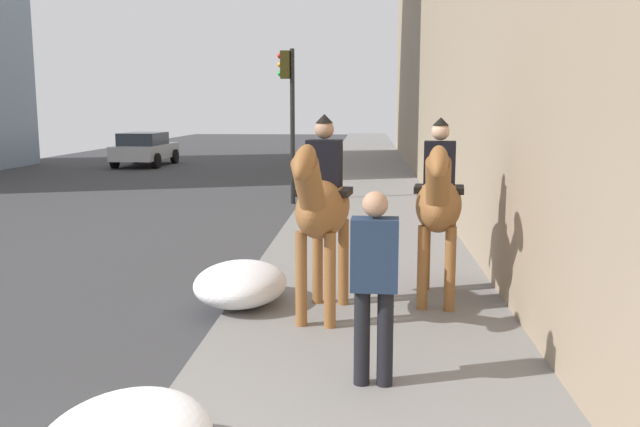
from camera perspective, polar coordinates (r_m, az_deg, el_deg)
mounted_horse_near at (r=7.64m, az=0.17°, el=0.67°), size 2.15×0.75×2.32m
mounted_horse_far at (r=8.38m, az=9.94°, el=1.00°), size 2.15×0.74×2.27m
pedestrian_greeting at (r=5.81m, az=4.59°, el=-5.22°), size 0.27×0.41×1.70m
car_near_lane at (r=30.19m, az=-14.51°, el=5.33°), size 4.15×2.02×1.44m
traffic_light_near_curb at (r=17.66m, az=-2.62°, el=9.41°), size 0.20×0.44×3.98m
snow_pile_far at (r=8.41m, az=-6.70°, el=-5.86°), size 1.47×1.13×0.51m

